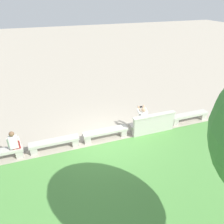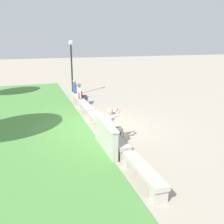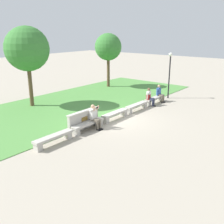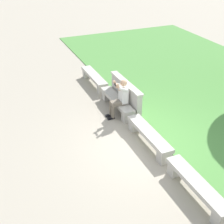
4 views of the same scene
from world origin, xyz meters
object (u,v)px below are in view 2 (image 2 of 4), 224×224
object	(u,v)px
bench_end	(78,97)
person_distant	(81,94)
person_photographer	(113,124)
person_companion	(76,89)
bench_near	(115,140)
bench_far	(86,107)
bench_mid	(98,120)
backpack	(80,95)
lamp_post	(71,60)
bench_main	(143,172)

from	to	relation	value
bench_end	person_distant	size ratio (longest dim) A/B	1.67
person_photographer	person_companion	xyz separation A→B (m)	(7.14, 0.01, -0.06)
person_photographer	person_companion	distance (m)	7.14
bench_near	bench_far	xyz separation A→B (m)	(4.62, 0.00, 0.00)
person_photographer	person_distant	bearing A→B (deg)	0.11
bench_mid	bench_end	bearing A→B (deg)	0.00
backpack	lamp_post	size ratio (longest dim) A/B	0.12
bench_mid	bench_end	xyz separation A→B (m)	(4.62, 0.00, 0.00)
person_distant	backpack	distance (m)	0.11
person_photographer	person_companion	world-z (taller)	person_photographer
backpack	lamp_post	bearing A→B (deg)	-1.17
bench_mid	person_companion	distance (m)	5.28
person_companion	bench_mid	bearing A→B (deg)	179.28
bench_near	lamp_post	world-z (taller)	lamp_post
bench_main	backpack	distance (m)	8.40
person_companion	lamp_post	xyz separation A→B (m)	(1.37, 0.01, 1.65)
bench_far	lamp_post	xyz separation A→B (m)	(4.33, -0.06, 2.02)
bench_main	person_companion	size ratio (longest dim) A/B	1.67
backpack	bench_mid	bearing A→B (deg)	-179.99
person_distant	person_companion	world-z (taller)	same
person_photographer	bench_mid	bearing A→B (deg)	2.38
person_distant	backpack	xyz separation A→B (m)	(-0.08, 0.07, -0.05)
bench_far	person_photographer	xyz separation A→B (m)	(-4.18, -0.08, 0.43)
bench_mid	lamp_post	xyz separation A→B (m)	(6.64, -0.06, 2.02)
bench_end	backpack	size ratio (longest dim) A/B	4.92
lamp_post	person_photographer	bearing A→B (deg)	-179.87
bench_mid	person_distant	xyz separation A→B (m)	(3.85, -0.07, 0.37)
bench_end	backpack	bearing A→B (deg)	179.97
bench_near	bench_end	size ratio (longest dim) A/B	1.00
bench_mid	bench_far	bearing A→B (deg)	0.00
bench_far	bench_mid	bearing A→B (deg)	180.00
bench_far	person_distant	world-z (taller)	person_distant
bench_end	person_companion	xyz separation A→B (m)	(0.65, -0.07, 0.37)
bench_mid	person_companion	xyz separation A→B (m)	(5.27, -0.07, 0.37)
bench_mid	person_photographer	distance (m)	1.92
bench_near	bench_mid	xyz separation A→B (m)	(2.31, 0.00, 0.00)
person_distant	backpack	bearing A→B (deg)	139.82
bench_near	person_companion	size ratio (longest dim) A/B	1.67
bench_end	person_distant	world-z (taller)	person_distant
backpack	person_distant	bearing A→B (deg)	-40.18
lamp_post	backpack	bearing A→B (deg)	178.83
bench_near	person_companion	distance (m)	7.59
person_companion	bench_far	bearing A→B (deg)	178.72
bench_mid	bench_far	xyz separation A→B (m)	(2.31, 0.00, 0.00)
bench_near	lamp_post	xyz separation A→B (m)	(8.95, -0.06, 2.02)
bench_near	bench_end	bearing A→B (deg)	0.00
bench_near	person_companion	xyz separation A→B (m)	(7.58, -0.07, 0.37)
bench_end	backpack	distance (m)	0.90
bench_mid	person_companion	bearing A→B (deg)	-0.72
person_companion	lamp_post	distance (m)	2.14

